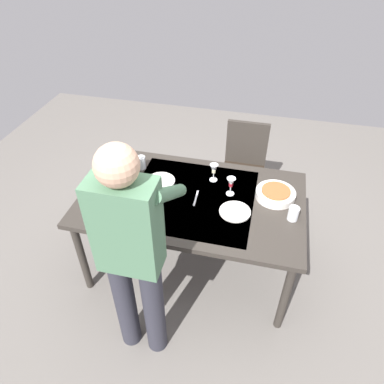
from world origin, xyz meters
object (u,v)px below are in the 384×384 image
Objects in this scene: water_cup_near_left at (141,163)px; wine_bottle at (131,167)px; wine_glass_right at (214,170)px; serving_bowl_pasta at (276,194)px; side_bowl_salad at (115,169)px; water_cup_near_right at (293,213)px; dinner_plate_far at (235,212)px; chair_near at (244,163)px; dining_table at (192,204)px; person_server at (132,251)px; wine_glass_left at (231,183)px; dinner_plate_near at (161,181)px.

wine_bottle is at bearing 80.97° from water_cup_near_left.
wine_glass_right is 0.50× the size of serving_bowl_pasta.
side_bowl_salad is (0.20, 0.10, -0.02)m from water_cup_near_left.
side_bowl_salad is at bearing -9.33° from water_cup_near_right.
chair_near is at bearing -88.19° from dinner_plate_far.
water_cup_near_right reaches higher than dining_table.
person_server is 15.38× the size of water_cup_near_left.
water_cup_near_right is 0.25m from serving_bowl_pasta.
wine_bottle is 1.96× the size of wine_glass_right.
dinner_plate_far is (0.27, 0.24, -0.03)m from serving_bowl_pasta.
wine_glass_right is at bearing -105.70° from person_server.
dinner_plate_far is (-0.03, 0.99, 0.24)m from chair_near.
chair_near is at bearing -142.61° from water_cup_near_left.
serving_bowl_pasta is (-0.79, -0.92, -0.16)m from person_server.
wine_glass_left is at bearing 178.85° from wine_bottle.
wine_bottle reaches higher than serving_bowl_pasta.
water_cup_near_right is (-0.63, 0.32, -0.05)m from wine_glass_right.
chair_near reaches higher than wine_glass_right.
wine_bottle is at bearing 42.71° from chair_near.
person_server reaches higher than side_bowl_salad.
wine_glass_left is at bearing -116.84° from person_server.
wine_bottle is 1.29× the size of dinner_plate_far.
water_cup_near_left is (0.82, 0.62, 0.29)m from chair_near.
chair_near is 3.07× the size of wine_bottle.
wine_bottle is 0.19m from side_bowl_salad.
water_cup_near_right is at bearing -176.43° from dinner_plate_far.
wine_glass_right is at bearing 73.39° from chair_near.
dinner_plate_near reaches higher than dining_table.
water_cup_near_left is at bearing -152.26° from side_bowl_salad.
dining_table is at bearing 70.79° from chair_near.
serving_bowl_pasta reaches higher than dinner_plate_far.
wine_bottle is at bearing -1.15° from wine_glass_left.
serving_bowl_pasta reaches higher than dining_table.
wine_glass_right is 0.83m from side_bowl_salad.
water_cup_near_right is 0.58× the size of side_bowl_salad.
water_cup_near_left is at bearing -2.31° from wine_glass_right.
water_cup_near_left is (0.78, -0.17, -0.05)m from wine_glass_left.
wine_glass_left is 0.51m from water_cup_near_right.
person_server is 11.19× the size of wine_glass_right.
serving_bowl_pasta is 1.67× the size of side_bowl_salad.
dining_table is 5.73× the size of wine_bottle.
chair_near is 1.00m from dinner_plate_near.
person_server is 0.93m from dinner_plate_near.
water_cup_near_left is (-0.02, -0.15, -0.06)m from wine_bottle.
wine_glass_left is 0.58m from dinner_plate_near.
water_cup_near_left is at bearing -72.31° from person_server.
water_cup_near_left is 0.48× the size of dinner_plate_far.
serving_bowl_pasta is at bearing -166.59° from dining_table.
wine_glass_right is 0.44m from dinner_plate_near.
person_server is at bearing 49.59° from serving_bowl_pasta.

